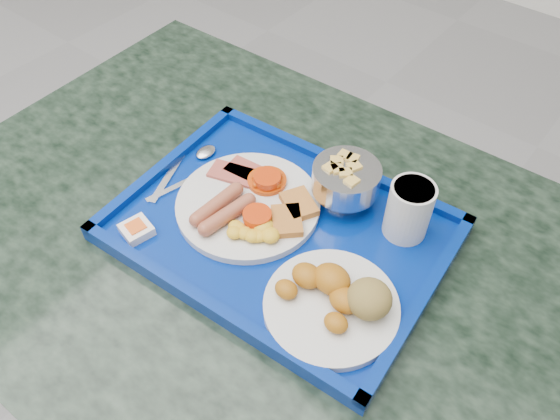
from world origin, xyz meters
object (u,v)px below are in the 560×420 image
object	(u,v)px
fruit_bowl	(346,179)
juice_cup	(409,209)
tray	(280,230)
table	(276,312)
main_plate	(251,205)
bread_plate	(337,300)

from	to	relation	value
fruit_bowl	juice_cup	world-z (taller)	juice_cup
tray	fruit_bowl	bearing A→B (deg)	68.28
tray	juice_cup	bearing A→B (deg)	37.21
table	main_plate	xyz separation A→B (m)	(-0.07, 0.02, 0.22)
main_plate	juice_cup	size ratio (longest dim) A/B	2.46
tray	main_plate	distance (m)	0.06
table	tray	size ratio (longest dim) A/B	2.37
bread_plate	juice_cup	bearing A→B (deg)	89.30
tray	main_plate	xyz separation A→B (m)	(-0.06, -0.00, 0.02)
table	tray	world-z (taller)	tray
fruit_bowl	juice_cup	size ratio (longest dim) A/B	1.15
tray	main_plate	bearing A→B (deg)	-178.62
table	tray	xyz separation A→B (m)	(-0.01, 0.02, 0.20)
bread_plate	juice_cup	size ratio (longest dim) A/B	2.00
table	main_plate	size ratio (longest dim) A/B	5.35
bread_plate	juice_cup	xyz separation A→B (m)	(0.00, 0.17, 0.03)
main_plate	bread_plate	world-z (taller)	bread_plate
main_plate	juice_cup	world-z (taller)	juice_cup
fruit_bowl	juice_cup	xyz separation A→B (m)	(0.11, 0.01, 0.00)
table	bread_plate	world-z (taller)	bread_plate
bread_plate	fruit_bowl	distance (m)	0.20
main_plate	fruit_bowl	bearing A→B (deg)	47.33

